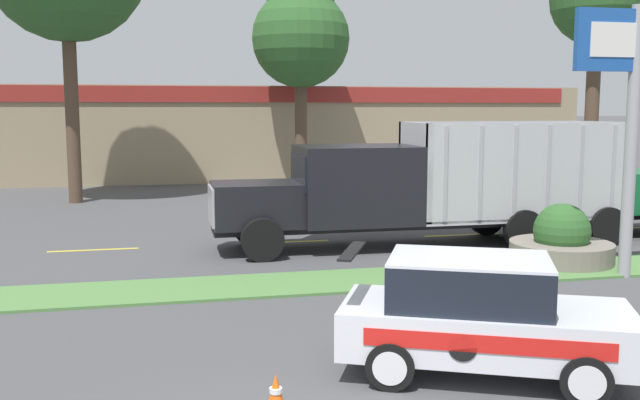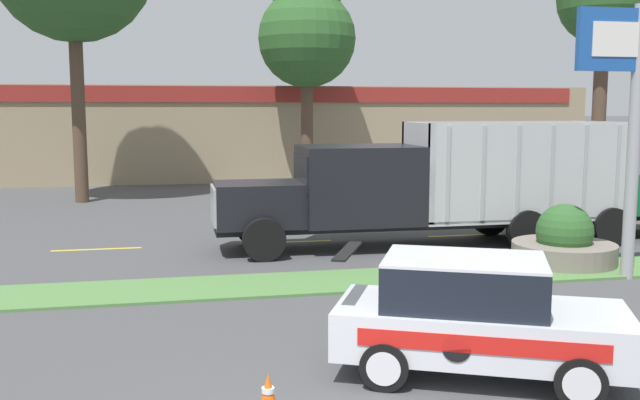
{
  "view_description": "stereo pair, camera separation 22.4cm",
  "coord_description": "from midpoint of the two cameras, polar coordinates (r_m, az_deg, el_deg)",
  "views": [
    {
      "loc": [
        -1.51,
        -7.07,
        3.85
      ],
      "look_at": [
        1.74,
        7.54,
        1.92
      ],
      "focal_mm": 40.0,
      "sensor_mm": 36.0,
      "label": 1
    },
    {
      "loc": [
        -1.29,
        -7.12,
        3.85
      ],
      "look_at": [
        1.74,
        7.54,
        1.92
      ],
      "focal_mm": 40.0,
      "sensor_mm": 36.0,
      "label": 2
    }
  ],
  "objects": [
    {
      "name": "centre_line_7",
      "position": [
        24.83,
        23.36,
        -2.15
      ],
      "size": [
        2.4,
        0.14,
        0.01
      ],
      "primitive_type": "cube",
      "color": "yellow",
      "rests_on": "ground_plane"
    },
    {
      "name": "tree_behind_centre",
      "position": [
        35.12,
        -0.88,
        13.47
      ],
      "size": [
        4.7,
        4.7,
        10.7
      ],
      "color": "brown",
      "rests_on": "ground_plane"
    },
    {
      "name": "rally_car",
      "position": [
        10.63,
        12.91,
        -9.03
      ],
      "size": [
        4.47,
        3.31,
        1.77
      ],
      "color": "silver",
      "rests_on": "ground_plane"
    },
    {
      "name": "centre_line_5",
      "position": [
        20.67,
        -2.05,
        -3.36
      ],
      "size": [
        2.4,
        0.14,
        0.01
      ],
      "primitive_type": "cube",
      "color": "yellow",
      "rests_on": "ground_plane"
    },
    {
      "name": "store_sign_post",
      "position": [
        17.42,
        24.39,
        8.48
      ],
      "size": [
        2.99,
        0.28,
        6.1
      ],
      "color": "#9E9EA3",
      "rests_on": "ground_plane"
    },
    {
      "name": "stone_planter",
      "position": [
        18.65,
        19.27,
        -3.36
      ],
      "size": [
        2.52,
        2.52,
        1.52
      ],
      "color": "slate",
      "rests_on": "ground_plane"
    },
    {
      "name": "dump_truck_trail",
      "position": [
        19.89,
        6.67,
        0.67
      ],
      "size": [
        11.58,
        2.62,
        3.46
      ],
      "color": "black",
      "rests_on": "ground_plane"
    },
    {
      "name": "store_building_backdrop",
      "position": [
        42.69,
        -9.72,
        5.45
      ],
      "size": [
        43.03,
        12.1,
        4.99
      ],
      "color": "#9E896B",
      "rests_on": "ground_plane"
    },
    {
      "name": "grass_verge",
      "position": [
        15.56,
        -6.19,
        -6.89
      ],
      "size": [
        120.0,
        2.01,
        0.06
      ],
      "primitive_type": "cube",
      "color": "#517F42",
      "rests_on": "ground_plane"
    },
    {
      "name": "traffic_cone",
      "position": [
        9.23,
        -3.46,
        -15.38
      ],
      "size": [
        0.38,
        0.38,
        0.58
      ],
      "color": "black",
      "rests_on": "ground_plane"
    },
    {
      "name": "centre_line_4",
      "position": [
        20.49,
        -17.14,
        -3.78
      ],
      "size": [
        2.4,
        0.14,
        0.01
      ],
      "primitive_type": "cube",
      "color": "yellow",
      "rests_on": "ground_plane"
    },
    {
      "name": "centre_line_6",
      "position": [
        22.2,
        11.85,
        -2.77
      ],
      "size": [
        2.4,
        0.14,
        0.01
      ],
      "primitive_type": "cube",
      "color": "yellow",
      "rests_on": "ground_plane"
    }
  ]
}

